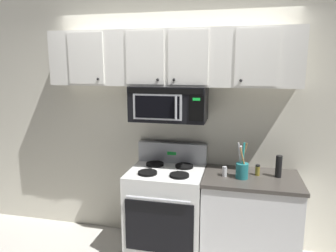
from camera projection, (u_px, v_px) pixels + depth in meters
back_wall at (174, 121)px, 3.44m from camera, size 5.20×0.10×2.70m
stove_range at (167, 210)px, 3.26m from camera, size 0.76×0.69×1.12m
over_range_microwave at (169, 103)px, 3.16m from camera, size 0.76×0.43×0.35m
upper_cabinets at (170, 58)px, 3.10m from camera, size 2.50×0.36×0.55m
counter_segment at (249, 219)px, 3.08m from camera, size 0.93×0.65×0.90m
utensil_crock_teal at (242, 168)px, 2.94m from camera, size 0.12×0.12×0.35m
salt_shaker at (224, 172)px, 3.00m from camera, size 0.05×0.05×0.10m
pepper_mill at (279, 166)px, 2.96m from camera, size 0.06×0.06×0.21m
spice_jar at (258, 170)px, 3.02m from camera, size 0.04×0.04×0.11m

